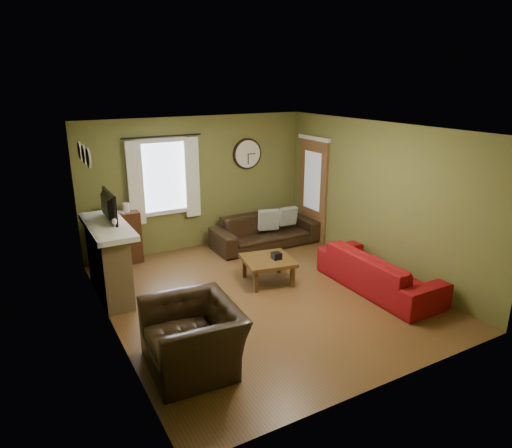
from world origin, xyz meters
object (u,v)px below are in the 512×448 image
bookshelf (118,239)px  coffee_table (268,270)px  sofa_brown (265,231)px  armchair (193,337)px  sofa_red (379,271)px

bookshelf → coffee_table: bearing=-45.4°
bookshelf → coffee_table: 2.85m
sofa_brown → coffee_table: 1.78m
sofa_brown → armchair: (-2.82, -3.15, 0.06)m
sofa_brown → coffee_table: bearing=-119.0°
bookshelf → sofa_brown: bookshelf is taller
bookshelf → armchair: bookshelf is taller
bookshelf → coffee_table: size_ratio=1.23×
sofa_brown → bookshelf: bearing=170.6°
bookshelf → sofa_brown: bearing=-9.4°
bookshelf → sofa_red: bookshelf is taller
bookshelf → armchair: (0.03, -3.62, -0.10)m
bookshelf → sofa_brown: 2.89m
bookshelf → armchair: size_ratio=0.82×
armchair → coffee_table: bearing=132.5°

